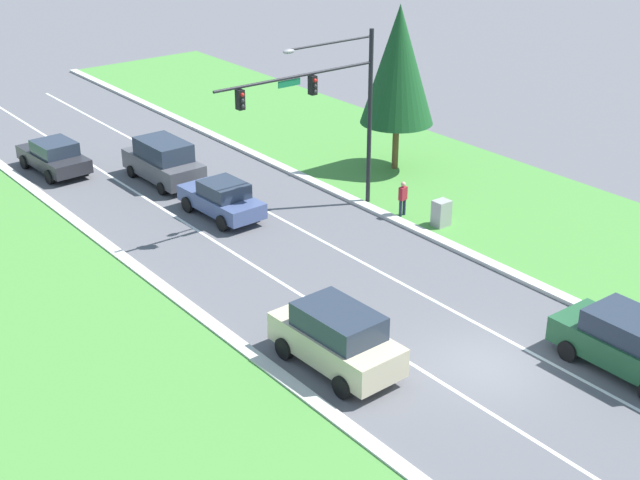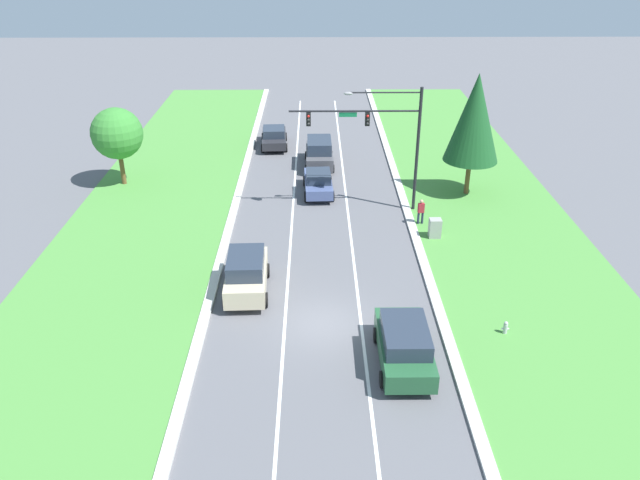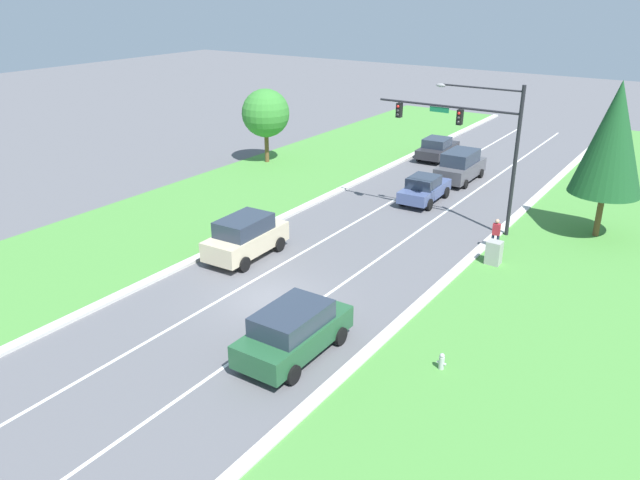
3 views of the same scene
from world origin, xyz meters
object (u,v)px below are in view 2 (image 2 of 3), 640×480
at_px(champagne_suv, 246,273).
at_px(graphite_suv, 319,153).
at_px(pedestrian, 421,211).
at_px(oak_near_left_tree, 117,134).
at_px(forest_suv, 404,344).
at_px(utility_cabinet, 435,229).
at_px(fire_hydrant, 505,328).
at_px(conifer_near_right_tree, 475,118).
at_px(traffic_signal_mast, 382,131).
at_px(slate_blue_sedan, 318,182).
at_px(charcoal_sedan, 274,137).

bearing_deg(champagne_suv, graphite_suv, 76.20).
relative_size(pedestrian, oak_near_left_tree, 0.30).
height_order(forest_suv, utility_cabinet, forest_suv).
xyz_separation_m(utility_cabinet, oak_near_left_tree, (-20.78, 8.65, 3.16)).
xyz_separation_m(fire_hydrant, conifer_near_right_tree, (1.80, 16.39, 5.05)).
distance_m(traffic_signal_mast, slate_blue_sedan, 6.58).
distance_m(forest_suv, utility_cabinet, 12.26).
height_order(traffic_signal_mast, graphite_suv, traffic_signal_mast).
bearing_deg(utility_cabinet, forest_suv, -105.99).
xyz_separation_m(pedestrian, conifer_near_right_tree, (3.92, 4.81, 4.46)).
relative_size(utility_cabinet, oak_near_left_tree, 0.22).
height_order(slate_blue_sedan, oak_near_left_tree, oak_near_left_tree).
relative_size(champagne_suv, fire_hydrant, 6.74).
height_order(graphite_suv, utility_cabinet, graphite_suv).
relative_size(forest_suv, utility_cabinet, 3.94).
distance_m(slate_blue_sedan, pedestrian, 8.05).
xyz_separation_m(slate_blue_sedan, pedestrian, (6.31, -5.00, 0.08)).
distance_m(traffic_signal_mast, champagne_suv, 13.26).
xyz_separation_m(charcoal_sedan, oak_near_left_tree, (-10.30, -8.29, 2.93)).
distance_m(utility_cabinet, pedestrian, 1.96).
bearing_deg(pedestrian, traffic_signal_mast, -51.40).
bearing_deg(forest_suv, champagne_suv, 141.08).
height_order(forest_suv, charcoal_sedan, forest_suv).
bearing_deg(oak_near_left_tree, graphite_suv, 14.81).
height_order(fire_hydrant, conifer_near_right_tree, conifer_near_right_tree).
xyz_separation_m(traffic_signal_mast, charcoal_sedan, (-7.50, 12.87, -4.52)).
xyz_separation_m(forest_suv, pedestrian, (2.80, 13.63, -0.07)).
bearing_deg(utility_cabinet, oak_near_left_tree, 157.40).
bearing_deg(oak_near_left_tree, champagne_suv, -55.03).
distance_m(graphite_suv, oak_near_left_tree, 14.76).
relative_size(fire_hydrant, conifer_near_right_tree, 0.08).
relative_size(forest_suv, pedestrian, 2.89).
xyz_separation_m(traffic_signal_mast, slate_blue_sedan, (-3.89, 2.78, -4.52)).
distance_m(forest_suv, pedestrian, 13.91).
bearing_deg(utility_cabinet, slate_blue_sedan, 135.09).
relative_size(traffic_signal_mast, charcoal_sedan, 1.71).
relative_size(traffic_signal_mast, slate_blue_sedan, 1.78).
xyz_separation_m(forest_suv, fire_hydrant, (4.93, 2.05, -0.66)).
distance_m(charcoal_sedan, utility_cabinet, 19.92).
relative_size(utility_cabinet, conifer_near_right_tree, 0.15).
bearing_deg(slate_blue_sedan, oak_near_left_tree, 170.40).
xyz_separation_m(graphite_suv, utility_cabinet, (6.76, -12.36, -0.44)).
height_order(champagne_suv, pedestrian, champagne_suv).
bearing_deg(fire_hydrant, pedestrian, 100.41).
bearing_deg(fire_hydrant, forest_suv, -157.42).
bearing_deg(graphite_suv, slate_blue_sedan, -91.98).
bearing_deg(graphite_suv, champagne_suv, -102.65).
bearing_deg(conifer_near_right_tree, champagne_suv, -137.98).
relative_size(charcoal_sedan, conifer_near_right_tree, 0.57).
bearing_deg(graphite_suv, conifer_near_right_tree, -30.15).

